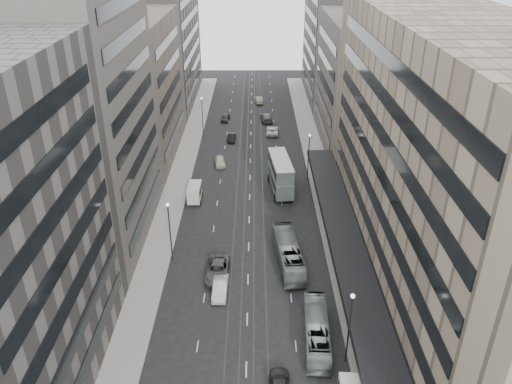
{
  "coord_description": "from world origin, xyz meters",
  "views": [
    {
      "loc": [
        0.87,
        -40.49,
        37.39
      ],
      "look_at": [
        0.99,
        19.86,
        5.69
      ],
      "focal_mm": 35.0,
      "sensor_mm": 36.0,
      "label": 1
    }
  ],
  "objects_px": {
    "panel_van": "(195,192)",
    "bus_near": "(316,330)",
    "sedan_2": "(218,270)",
    "sedan_1": "(220,288)",
    "double_decker": "(281,173)",
    "bus_far": "(288,253)"
  },
  "relations": [
    {
      "from": "panel_van",
      "to": "bus_near",
      "type": "bearing_deg",
      "value": -62.08
    },
    {
      "from": "panel_van",
      "to": "sedan_2",
      "type": "height_order",
      "value": "panel_van"
    },
    {
      "from": "sedan_1",
      "to": "panel_van",
      "type": "bearing_deg",
      "value": 104.86
    },
    {
      "from": "double_decker",
      "to": "sedan_1",
      "type": "bearing_deg",
      "value": -113.43
    },
    {
      "from": "bus_far",
      "to": "panel_van",
      "type": "bearing_deg",
      "value": -56.69
    },
    {
      "from": "bus_near",
      "to": "bus_far",
      "type": "distance_m",
      "value": 13.62
    },
    {
      "from": "bus_near",
      "to": "bus_far",
      "type": "height_order",
      "value": "bus_far"
    },
    {
      "from": "bus_near",
      "to": "sedan_2",
      "type": "xyz_separation_m",
      "value": [
        -10.81,
        10.95,
        -0.57
      ]
    },
    {
      "from": "double_decker",
      "to": "sedan_1",
      "type": "height_order",
      "value": "double_decker"
    },
    {
      "from": "bus_far",
      "to": "sedan_1",
      "type": "bearing_deg",
      "value": 30.03
    },
    {
      "from": "bus_far",
      "to": "panel_van",
      "type": "distance_m",
      "value": 21.44
    },
    {
      "from": "double_decker",
      "to": "sedan_2",
      "type": "relative_size",
      "value": 1.72
    },
    {
      "from": "bus_near",
      "to": "sedan_2",
      "type": "relative_size",
      "value": 1.69
    },
    {
      "from": "bus_far",
      "to": "sedan_2",
      "type": "height_order",
      "value": "bus_far"
    },
    {
      "from": "bus_far",
      "to": "double_decker",
      "type": "bearing_deg",
      "value": -95.57
    },
    {
      "from": "bus_near",
      "to": "sedan_2",
      "type": "distance_m",
      "value": 15.4
    },
    {
      "from": "bus_near",
      "to": "sedan_1",
      "type": "height_order",
      "value": "bus_near"
    },
    {
      "from": "double_decker",
      "to": "sedan_1",
      "type": "xyz_separation_m",
      "value": [
        -8.12,
        -26.14,
        -2.16
      ]
    },
    {
      "from": "double_decker",
      "to": "sedan_2",
      "type": "bearing_deg",
      "value": -116.99
    },
    {
      "from": "double_decker",
      "to": "panel_van",
      "type": "xyz_separation_m",
      "value": [
        -13.45,
        -3.61,
        -1.46
      ]
    },
    {
      "from": "panel_van",
      "to": "double_decker",
      "type": "bearing_deg",
      "value": 15.55
    },
    {
      "from": "panel_van",
      "to": "sedan_1",
      "type": "relative_size",
      "value": 0.91
    }
  ]
}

